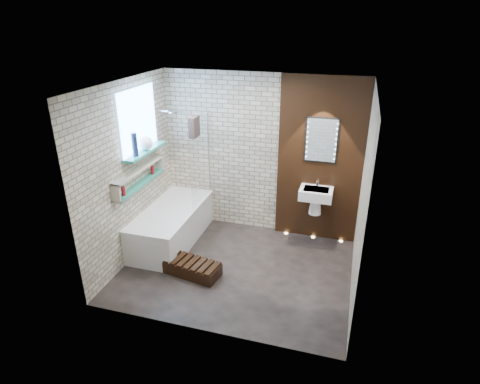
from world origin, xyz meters
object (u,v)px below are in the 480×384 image
(bathtub, at_px, (172,225))
(bath_screen, at_px, (200,160))
(led_mirror, at_px, (321,140))
(washbasin, at_px, (316,197))
(walnut_step, at_px, (192,268))

(bathtub, relative_size, bath_screen, 1.24)
(led_mirror, bearing_deg, bathtub, -160.22)
(bathtub, bearing_deg, washbasin, 16.01)
(washbasin, distance_m, led_mirror, 0.88)
(led_mirror, distance_m, walnut_step, 2.66)
(washbasin, bearing_deg, bath_screen, -174.22)
(bath_screen, height_order, led_mirror, led_mirror)
(led_mirror, height_order, walnut_step, led_mirror)
(bath_screen, distance_m, led_mirror, 1.89)
(bathtub, distance_m, washbasin, 2.32)
(washbasin, height_order, led_mirror, led_mirror)
(bath_screen, relative_size, walnut_step, 1.79)
(bath_screen, xyz_separation_m, walnut_step, (0.30, -1.19, -1.19))
(bath_screen, relative_size, led_mirror, 2.00)
(bath_screen, distance_m, walnut_step, 1.71)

